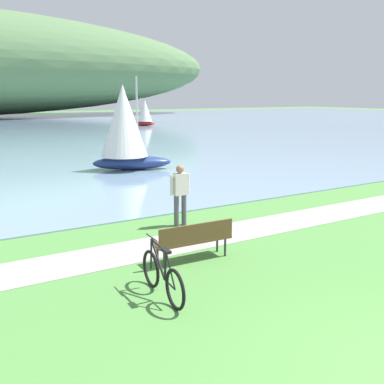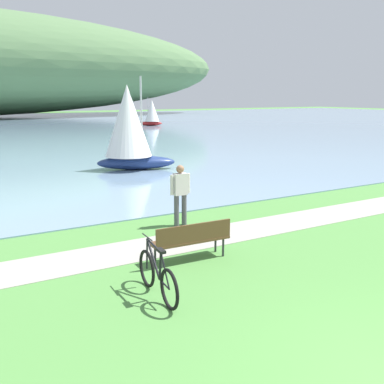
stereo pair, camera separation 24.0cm
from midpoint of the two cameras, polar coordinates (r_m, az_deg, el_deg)
The scene contains 6 objects.
shoreline_path at distance 11.35m, azimuth -0.41°, elevation -6.23°, with size 60.00×1.50×0.01m, color #A39E93.
park_bench_near_camera at distance 9.93m, azimuth 0.63°, elevation -5.82°, with size 1.82×0.55×0.88m.
bicycle_leaning_near_bench at distance 8.26m, azimuth -3.55°, elevation -10.56°, with size 0.17×1.77×1.01m.
person_at_shoreline at distance 12.47m, azimuth -0.94°, elevation 0.09°, with size 0.61×0.22×1.71m.
sailboat_mid_bay at distance 53.81m, azimuth -4.96°, elevation 9.98°, with size 2.83×2.22×3.27m.
sailboat_toward_hillside at distance 21.89m, azimuth -7.64°, elevation 8.20°, with size 3.88×2.88×4.40m.
Camera 2 is at (-5.27, -2.56, 3.59)m, focal length 42.30 mm.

